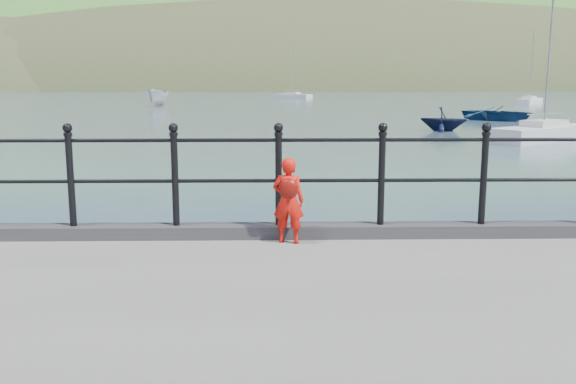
{
  "coord_description": "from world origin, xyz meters",
  "views": [
    {
      "loc": [
        0.56,
        -7.13,
        2.82
      ],
      "look_at": [
        0.71,
        -0.2,
        1.55
      ],
      "focal_mm": 38.0,
      "sensor_mm": 36.0,
      "label": 1
    }
  ],
  "objects_px": {
    "child": "(288,200)",
    "launch_white": "(158,98)",
    "railing": "(227,168)",
    "launch_blue": "(498,113)",
    "sailboat_deep": "(292,96)",
    "sailboat_near": "(543,134)",
    "launch_navy": "(443,119)",
    "sailboat_far": "(529,101)"
  },
  "relations": [
    {
      "from": "sailboat_far",
      "to": "sailboat_near",
      "type": "bearing_deg",
      "value": -165.06
    },
    {
      "from": "railing",
      "to": "sailboat_far",
      "type": "relative_size",
      "value": 2.04
    },
    {
      "from": "railing",
      "to": "launch_navy",
      "type": "xyz_separation_m",
      "value": [
        10.09,
        27.46,
        -1.14
      ]
    },
    {
      "from": "launch_blue",
      "to": "sailboat_deep",
      "type": "relative_size",
      "value": 0.53
    },
    {
      "from": "launch_white",
      "to": "sailboat_far",
      "type": "xyz_separation_m",
      "value": [
        43.59,
        5.91,
        -0.65
      ]
    },
    {
      "from": "railing",
      "to": "launch_blue",
      "type": "height_order",
      "value": "railing"
    },
    {
      "from": "sailboat_deep",
      "to": "sailboat_far",
      "type": "bearing_deg",
      "value": -6.8
    },
    {
      "from": "child",
      "to": "launch_white",
      "type": "xyz_separation_m",
      "value": [
        -13.01,
        61.09,
        -0.51
      ]
    },
    {
      "from": "sailboat_far",
      "to": "sailboat_deep",
      "type": "bearing_deg",
      "value": 84.93
    },
    {
      "from": "child",
      "to": "sailboat_near",
      "type": "distance_m",
      "value": 25.12
    },
    {
      "from": "sailboat_deep",
      "to": "child",
      "type": "bearing_deg",
      "value": -56.65
    },
    {
      "from": "launch_blue",
      "to": "sailboat_near",
      "type": "xyz_separation_m",
      "value": [
        -3.31,
        -15.13,
        -0.18
      ]
    },
    {
      "from": "sailboat_far",
      "to": "launch_navy",
      "type": "bearing_deg",
      "value": -171.65
    },
    {
      "from": "launch_blue",
      "to": "launch_navy",
      "type": "relative_size",
      "value": 1.94
    },
    {
      "from": "launch_white",
      "to": "railing",
      "type": "bearing_deg",
      "value": -72.99
    },
    {
      "from": "launch_white",
      "to": "launch_navy",
      "type": "bearing_deg",
      "value": -50.55
    },
    {
      "from": "child",
      "to": "launch_navy",
      "type": "relative_size",
      "value": 0.38
    },
    {
      "from": "launch_white",
      "to": "sailboat_deep",
      "type": "bearing_deg",
      "value": 68.75
    },
    {
      "from": "railing",
      "to": "launch_blue",
      "type": "xyz_separation_m",
      "value": [
        16.53,
        36.62,
        -1.3
      ]
    },
    {
      "from": "launch_white",
      "to": "launch_navy",
      "type": "distance_m",
      "value": 40.18
    },
    {
      "from": "child",
      "to": "sailboat_far",
      "type": "relative_size",
      "value": 0.11
    },
    {
      "from": "child",
      "to": "sailboat_near",
      "type": "height_order",
      "value": "sailboat_near"
    },
    {
      "from": "sailboat_far",
      "to": "sailboat_near",
      "type": "relative_size",
      "value": 1.03
    },
    {
      "from": "launch_blue",
      "to": "child",
      "type": "bearing_deg",
      "value": -157.12
    },
    {
      "from": "railing",
      "to": "sailboat_near",
      "type": "xyz_separation_m",
      "value": [
        13.22,
        21.49,
        -1.48
      ]
    },
    {
      "from": "child",
      "to": "launch_blue",
      "type": "height_order",
      "value": "child"
    },
    {
      "from": "child",
      "to": "launch_blue",
      "type": "xyz_separation_m",
      "value": [
        15.82,
        36.88,
        -0.98
      ]
    },
    {
      "from": "sailboat_near",
      "to": "sailboat_deep",
      "type": "bearing_deg",
      "value": 62.92
    },
    {
      "from": "railing",
      "to": "launch_navy",
      "type": "bearing_deg",
      "value": 69.82
    },
    {
      "from": "launch_blue",
      "to": "sailboat_deep",
      "type": "height_order",
      "value": "sailboat_deep"
    },
    {
      "from": "launch_blue",
      "to": "launch_white",
      "type": "bearing_deg",
      "value": 96.08
    },
    {
      "from": "sailboat_far",
      "to": "launch_white",
      "type": "bearing_deg",
      "value": 134.42
    },
    {
      "from": "sailboat_deep",
      "to": "launch_white",
      "type": "bearing_deg",
      "value": -81.86
    },
    {
      "from": "launch_blue",
      "to": "launch_navy",
      "type": "height_order",
      "value": "launch_navy"
    },
    {
      "from": "launch_navy",
      "to": "sailboat_deep",
      "type": "relative_size",
      "value": 0.27
    },
    {
      "from": "launch_white",
      "to": "launch_navy",
      "type": "xyz_separation_m",
      "value": [
        22.39,
        -33.36,
        -0.31
      ]
    },
    {
      "from": "child",
      "to": "sailboat_far",
      "type": "xyz_separation_m",
      "value": [
        30.58,
        66.99,
        -1.16
      ]
    },
    {
      "from": "child",
      "to": "sailboat_deep",
      "type": "distance_m",
      "value": 92.02
    },
    {
      "from": "child",
      "to": "sailboat_deep",
      "type": "height_order",
      "value": "sailboat_deep"
    },
    {
      "from": "railing",
      "to": "child",
      "type": "xyz_separation_m",
      "value": [
        0.71,
        -0.26,
        -0.32
      ]
    },
    {
      "from": "launch_white",
      "to": "sailboat_deep",
      "type": "distance_m",
      "value": 34.62
    },
    {
      "from": "sailboat_far",
      "to": "sailboat_near",
      "type": "distance_m",
      "value": 48.72
    }
  ]
}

